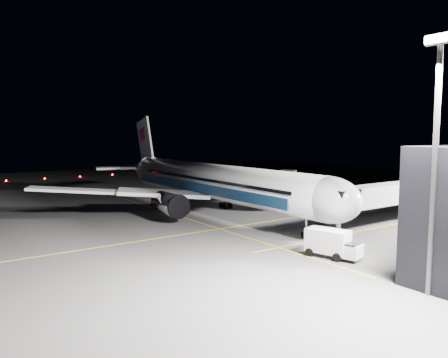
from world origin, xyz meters
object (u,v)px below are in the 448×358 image
Objects in this scene: service_truck at (333,243)px; baggage_tug at (265,195)px; floodlight_mast_south at (436,142)px; safety_cone_b at (240,204)px; airliner at (211,182)px; safety_cone_c at (237,200)px; jet_bridge at (402,192)px; safety_cone_a at (280,211)px.

baggage_tug is at bearing 133.20° from service_truck.
floodlight_mast_south reaches higher than safety_cone_b.
floodlight_mast_south reaches higher than airliner.
baggage_tug is 4.17× the size of safety_cone_c.
floodlight_mast_south is 53.32m from baggage_tug.
service_truck is at bearing -31.65° from baggage_tug.
safety_cone_b is (-25.72, -10.15, -4.30)m from jet_bridge.
floodlight_mast_south is at bearing -23.68° from safety_cone_a.
baggage_tug is at bearing 79.35° from safety_cone_c.
floodlight_mast_south reaches higher than jet_bridge.
jet_bridge is at bearing 38.04° from airliner.
airliner is 29.31m from jet_bridge.
airliner reaches higher than jet_bridge.
safety_cone_b is (-9.72, -0.99, -0.02)m from safety_cone_a.
airliner reaches higher than safety_cone_c.
baggage_tug is 6.16m from safety_cone_c.
safety_cone_c is at bearing -101.75° from baggage_tug.
airliner is 98.67× the size of safety_cone_c.
jet_bridge reaches higher than safety_cone_a.
safety_cone_c is at bearing 123.07° from airliner.
safety_cone_c reaches higher than safety_cone_b.
safety_cone_b is (-2.65, 7.90, -4.88)m from airliner.
floodlight_mast_south is 52.22m from safety_cone_c.
baggage_tug is (-5.79, 16.67, -4.30)m from airliner.
airliner is 9.66m from safety_cone_b.
safety_cone_b is (3.14, -8.76, -0.57)m from baggage_tug.
baggage_tug is (-28.87, -1.39, -3.72)m from jet_bridge.
airliner is 1.79× the size of jet_bridge.
safety_cone_b is at bearing 162.34° from floodlight_mast_south.
airliner is 23.68× the size of baggage_tug.
baggage_tug is (-35.15, 20.74, -0.72)m from service_truck.
safety_cone_c is at bearing 141.68° from service_truck.
floodlight_mast_south is 39.04m from safety_cone_a.
airliner is 13.59m from safety_cone_c.
airliner is 2.97× the size of floodlight_mast_south.
baggage_tug is at bearing 154.17° from floodlight_mast_south.
airliner reaches higher than safety_cone_b.
airliner is at bearing -71.49° from safety_cone_b.
baggage_tug is at bearing 148.87° from safety_cone_a.
floodlight_mast_south reaches higher than baggage_tug.
safety_cone_c is at bearing 147.46° from safety_cone_b.
safety_cone_b is (-43.72, 13.92, -12.08)m from floodlight_mast_south.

